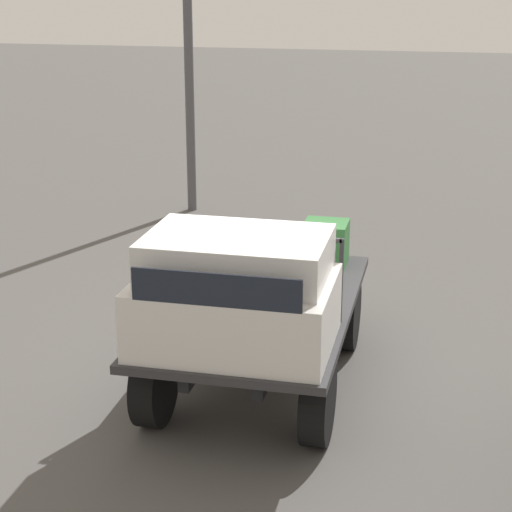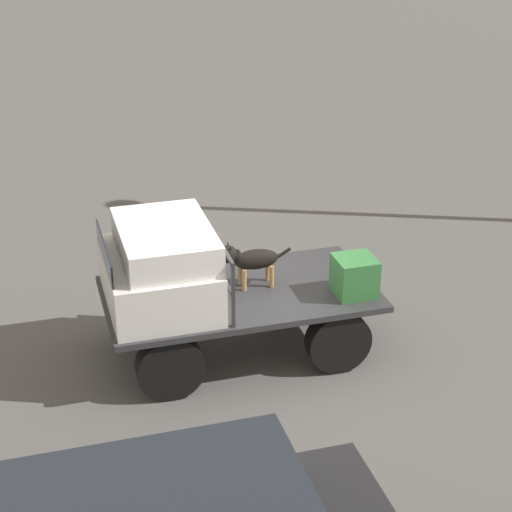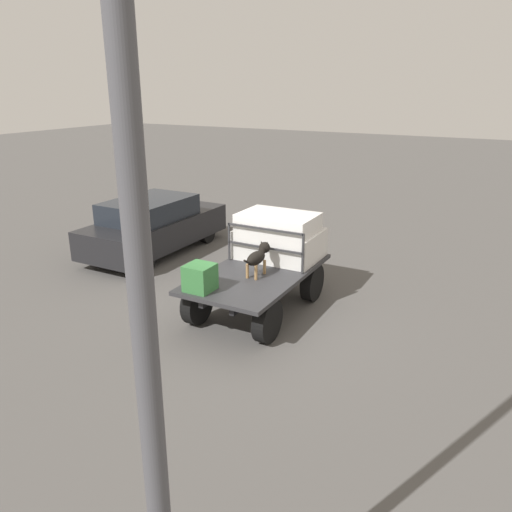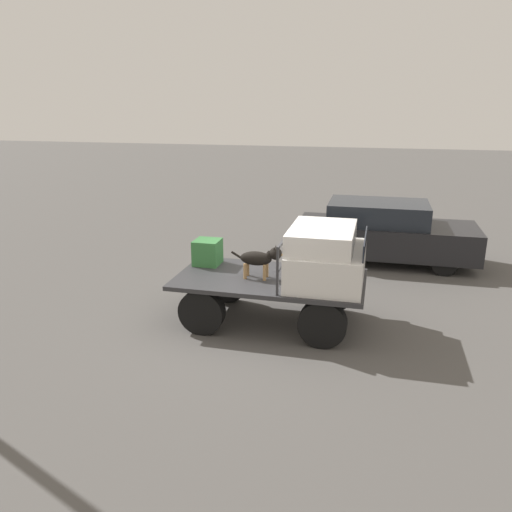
{
  "view_description": "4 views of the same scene",
  "coord_description": "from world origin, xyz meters",
  "px_view_note": "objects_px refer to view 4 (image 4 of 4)",
  "views": [
    {
      "loc": [
        7.97,
        1.77,
        4.12
      ],
      "look_at": [
        -0.25,
        -0.1,
        1.31
      ],
      "focal_mm": 60.0,
      "sensor_mm": 36.0,
      "label": 1
    },
    {
      "loc": [
        2.5,
        9.4,
        5.99
      ],
      "look_at": [
        -0.25,
        -0.1,
        1.31
      ],
      "focal_mm": 60.0,
      "sensor_mm": 36.0,
      "label": 2
    },
    {
      "loc": [
        -8.44,
        -4.54,
        4.53
      ],
      "look_at": [
        -0.25,
        -0.1,
        1.31
      ],
      "focal_mm": 35.0,
      "sensor_mm": 36.0,
      "label": 3
    },
    {
      "loc": [
        1.83,
        -8.51,
        3.97
      ],
      "look_at": [
        -0.25,
        -0.1,
        1.31
      ],
      "focal_mm": 35.0,
      "sensor_mm": 36.0,
      "label": 4
    }
  ],
  "objects_px": {
    "flatbed_truck": "(270,291)",
    "dog": "(261,258)",
    "parked_sedan": "(383,232)",
    "cargo_crate": "(208,252)"
  },
  "relations": [
    {
      "from": "flatbed_truck",
      "to": "parked_sedan",
      "type": "bearing_deg",
      "value": 65.09
    },
    {
      "from": "flatbed_truck",
      "to": "parked_sedan",
      "type": "height_order",
      "value": "parked_sedan"
    },
    {
      "from": "flatbed_truck",
      "to": "parked_sedan",
      "type": "relative_size",
      "value": 0.77
    },
    {
      "from": "flatbed_truck",
      "to": "dog",
      "type": "distance_m",
      "value": 0.68
    },
    {
      "from": "flatbed_truck",
      "to": "cargo_crate",
      "type": "distance_m",
      "value": 1.55
    },
    {
      "from": "cargo_crate",
      "to": "parked_sedan",
      "type": "bearing_deg",
      "value": 48.87
    },
    {
      "from": "flatbed_truck",
      "to": "dog",
      "type": "relative_size",
      "value": 3.47
    },
    {
      "from": "dog",
      "to": "parked_sedan",
      "type": "height_order",
      "value": "parked_sedan"
    },
    {
      "from": "dog",
      "to": "cargo_crate",
      "type": "bearing_deg",
      "value": 160.14
    },
    {
      "from": "dog",
      "to": "cargo_crate",
      "type": "height_order",
      "value": "dog"
    }
  ]
}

